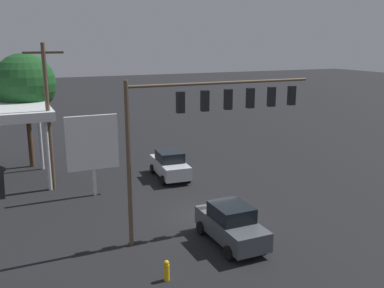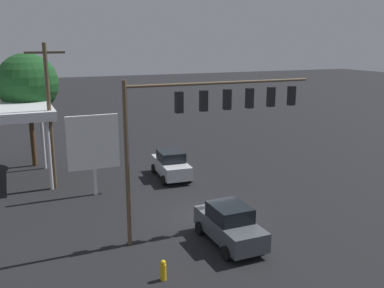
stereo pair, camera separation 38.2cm
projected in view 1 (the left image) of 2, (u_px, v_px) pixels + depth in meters
ground_plane at (207, 216)px, 23.74m from camera, size 200.00×200.00×0.00m
traffic_signal_assembly at (212, 112)px, 20.68m from camera, size 9.82×0.43×7.82m
utility_pole at (48, 114)px, 26.98m from camera, size 2.40×0.26×9.39m
price_sign at (92, 144)px, 26.26m from camera, size 3.19×0.27×5.10m
sedan_far at (231, 224)px, 20.42m from camera, size 2.07×4.40×1.93m
sedan_waiting at (170, 165)px, 30.29m from camera, size 2.32×4.52×1.93m
street_tree at (25, 84)px, 31.76m from camera, size 4.50×4.50×8.65m
fire_hydrant at (167, 270)px, 17.29m from camera, size 0.24×0.24×0.88m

